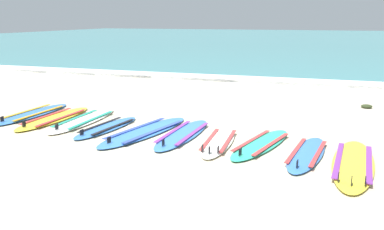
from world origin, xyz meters
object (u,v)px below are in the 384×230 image
Objects in this scene: surfboard_0 at (33,114)px; surfboard_5 at (183,134)px; surfboard_6 at (219,142)px; surfboard_7 at (261,144)px; surfboard_2 at (84,120)px; surfboard_8 at (307,154)px; surfboard_1 at (54,118)px; surfboard_3 at (107,127)px; surfboard_4 at (145,131)px; surfboard_9 at (353,163)px.

surfboard_5 is at bearing -7.24° from surfboard_0.
surfboard_7 is at bearing 7.42° from surfboard_6.
surfboard_2 is 1.14× the size of surfboard_8.
surfboard_1 and surfboard_6 have the same top height.
surfboard_0 is 0.99× the size of surfboard_1.
surfboard_5 is at bearing -5.19° from surfboard_1.
surfboard_0 is 2.31m from surfboard_3.
surfboard_6 is at bearing -7.70° from surfboard_4.
surfboard_9 is (0.70, -0.25, 0.00)m from surfboard_8.
surfboard_1 is 2.40m from surfboard_4.
surfboard_9 is (4.66, -0.68, 0.00)m from surfboard_3.
surfboard_2 and surfboard_5 have the same top height.
surfboard_2 is 1.19× the size of surfboard_3.
surfboard_3 is 2.43m from surfboard_6.
surfboard_1 is at bearing 171.99° from surfboard_6.
surfboard_5 is at bearing 168.89° from surfboard_8.
surfboard_0 is 7.02m from surfboard_9.
surfboard_0 is 1.20× the size of surfboard_6.
surfboard_2 is (1.48, -0.18, -0.00)m from surfboard_0.
surfboard_2 and surfboard_4 have the same top height.
surfboard_0 is 5.46m from surfboard_7.
surfboard_6 and surfboard_8 have the same top height.
surfboard_6 is at bearing -9.26° from surfboard_0.
surfboard_4 is (3.12, -0.55, -0.00)m from surfboard_0.
surfboard_4 is 1.07× the size of surfboard_9.
surfboard_6 is (3.19, -0.59, 0.00)m from surfboard_2.
surfboard_4 is at bearing 172.30° from surfboard_6.
surfboard_5 is at bearing 161.11° from surfboard_6.
surfboard_7 and surfboard_8 have the same top height.
surfboard_0 is at bearing 173.23° from surfboard_2.
surfboard_4 and surfboard_8 have the same top height.
surfboard_2 is 1.07× the size of surfboard_7.
surfboard_9 is at bearing -9.85° from surfboard_0.
surfboard_5 is at bearing 0.93° from surfboard_3.
surfboard_6 is (1.55, -0.21, 0.00)m from surfboard_4.
surfboard_3 is at bearing -11.72° from surfboard_1.
surfboard_9 is (1.49, -0.54, 0.00)m from surfboard_7.
surfboard_0 and surfboard_1 have the same top height.
surfboard_4 is at bearing 170.29° from surfboard_9.
surfboard_1 is 0.73m from surfboard_2.
surfboard_3 is at bearing 174.33° from surfboard_6.
surfboard_7 is 1.59m from surfboard_9.
surfboard_1 is at bearing 171.79° from surfboard_4.
surfboard_6 is at bearing -10.40° from surfboard_2.
surfboard_5 is 1.13× the size of surfboard_8.
surfboard_4 and surfboard_5 have the same top height.
surfboard_2 is at bearing 172.96° from surfboard_7.
surfboard_0 and surfboard_8 have the same top height.
surfboard_0 is 4.73m from surfboard_6.
surfboard_4 is (2.37, -0.34, -0.00)m from surfboard_1.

